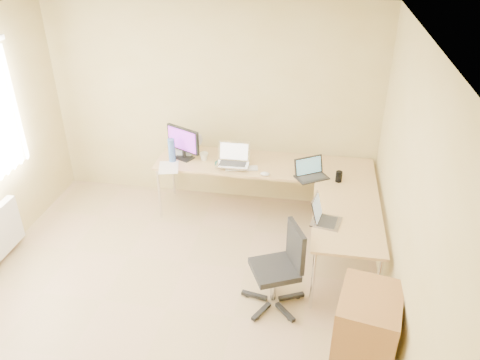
% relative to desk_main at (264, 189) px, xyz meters
% --- Properties ---
extents(floor, '(4.50, 4.50, 0.00)m').
position_rel_desk_main_xyz_m(floor, '(-0.72, -1.85, -0.36)').
color(floor, tan).
rests_on(floor, ground).
extents(ceiling, '(4.50, 4.50, 0.00)m').
position_rel_desk_main_xyz_m(ceiling, '(-0.72, -1.85, 2.24)').
color(ceiling, white).
rests_on(ceiling, ground).
extents(wall_back, '(4.50, 0.00, 4.50)m').
position_rel_desk_main_xyz_m(wall_back, '(-0.72, 0.40, 0.93)').
color(wall_back, '#D0C086').
rests_on(wall_back, ground).
extents(wall_right, '(0.00, 4.50, 4.50)m').
position_rel_desk_main_xyz_m(wall_right, '(1.38, -1.85, 0.93)').
color(wall_right, '#D0C086').
rests_on(wall_right, ground).
extents(desk_main, '(2.65, 0.70, 0.73)m').
position_rel_desk_main_xyz_m(desk_main, '(0.00, 0.00, 0.00)').
color(desk_main, tan).
rests_on(desk_main, ground).
extents(desk_return, '(0.70, 1.30, 0.73)m').
position_rel_desk_main_xyz_m(desk_return, '(0.98, -1.00, 0.00)').
color(desk_return, tan).
rests_on(desk_return, ground).
extents(monitor, '(0.50, 0.36, 0.42)m').
position_rel_desk_main_xyz_m(monitor, '(-1.01, -0.02, 0.57)').
color(monitor, black).
rests_on(monitor, desk_main).
extents(book_stack, '(0.28, 0.33, 0.05)m').
position_rel_desk_main_xyz_m(book_stack, '(-0.45, -0.05, 0.39)').
color(book_stack, '#205C4B').
rests_on(book_stack, desk_main).
extents(laptop_center, '(0.38, 0.29, 0.25)m').
position_rel_desk_main_xyz_m(laptop_center, '(-0.36, -0.17, 0.53)').
color(laptop_center, silver).
rests_on(laptop_center, desk_main).
extents(laptop_black, '(0.45, 0.42, 0.23)m').
position_rel_desk_main_xyz_m(laptop_black, '(0.59, -0.26, 0.48)').
color(laptop_black, black).
rests_on(laptop_black, desk_main).
extents(keyboard, '(0.40, 0.18, 0.02)m').
position_rel_desk_main_xyz_m(keyboard, '(-0.25, -0.18, 0.37)').
color(keyboard, silver).
rests_on(keyboard, desk_main).
extents(mouse, '(0.13, 0.10, 0.04)m').
position_rel_desk_main_xyz_m(mouse, '(0.05, -0.30, 0.39)').
color(mouse, silver).
rests_on(mouse, desk_main).
extents(mug, '(0.13, 0.13, 0.10)m').
position_rel_desk_main_xyz_m(mug, '(-0.75, -0.03, 0.41)').
color(mug, white).
rests_on(mug, desk_main).
extents(cd_stack, '(0.16, 0.16, 0.03)m').
position_rel_desk_main_xyz_m(cd_stack, '(-0.49, -0.15, 0.38)').
color(cd_stack, silver).
rests_on(cd_stack, desk_main).
extents(water_bottle, '(0.11, 0.11, 0.30)m').
position_rel_desk_main_xyz_m(water_bottle, '(-1.13, -0.13, 0.52)').
color(water_bottle, '#476FB5').
rests_on(water_bottle, desk_main).
extents(papers, '(0.31, 0.38, 0.01)m').
position_rel_desk_main_xyz_m(papers, '(-1.13, -0.30, 0.37)').
color(papers, white).
rests_on(papers, desk_main).
extents(white_box, '(0.22, 0.16, 0.08)m').
position_rel_desk_main_xyz_m(white_box, '(-1.05, 0.10, 0.41)').
color(white_box, silver).
rests_on(white_box, desk_main).
extents(desk_fan, '(0.21, 0.21, 0.26)m').
position_rel_desk_main_xyz_m(desk_fan, '(-0.91, 0.20, 0.49)').
color(desk_fan, silver).
rests_on(desk_fan, desk_main).
extents(black_cup, '(0.08, 0.08, 0.13)m').
position_rel_desk_main_xyz_m(black_cup, '(0.89, -0.30, 0.43)').
color(black_cup, black).
rests_on(black_cup, desk_main).
extents(laptop_return, '(0.37, 0.32, 0.22)m').
position_rel_desk_main_xyz_m(laptop_return, '(0.76, -1.16, 0.47)').
color(laptop_return, '#9A99B3').
rests_on(laptop_return, desk_return).
extents(office_chair, '(0.71, 0.71, 0.89)m').
position_rel_desk_main_xyz_m(office_chair, '(0.30, -1.60, 0.14)').
color(office_chair, black).
rests_on(office_chair, ground).
extents(cabinet, '(0.58, 0.67, 0.82)m').
position_rel_desk_main_xyz_m(cabinet, '(1.13, -2.20, -0.01)').
color(cabinet, brown).
rests_on(cabinet, ground).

